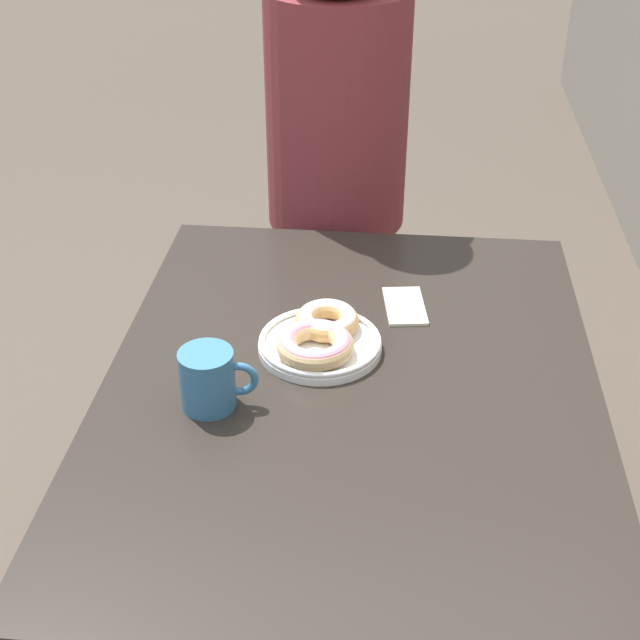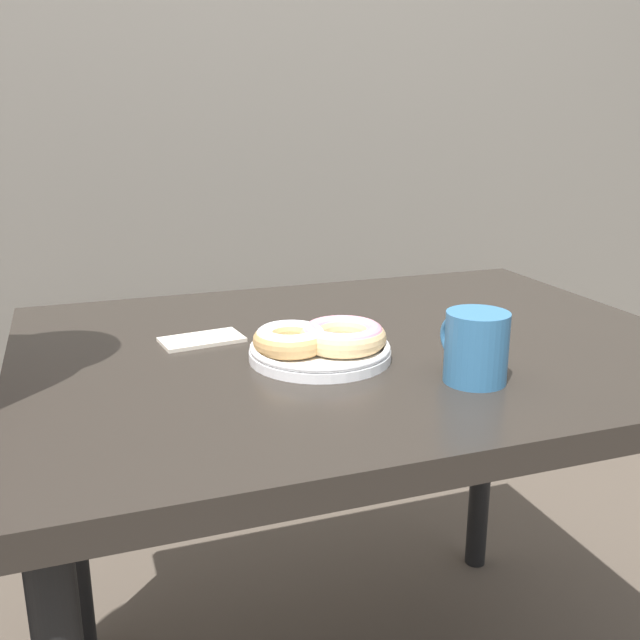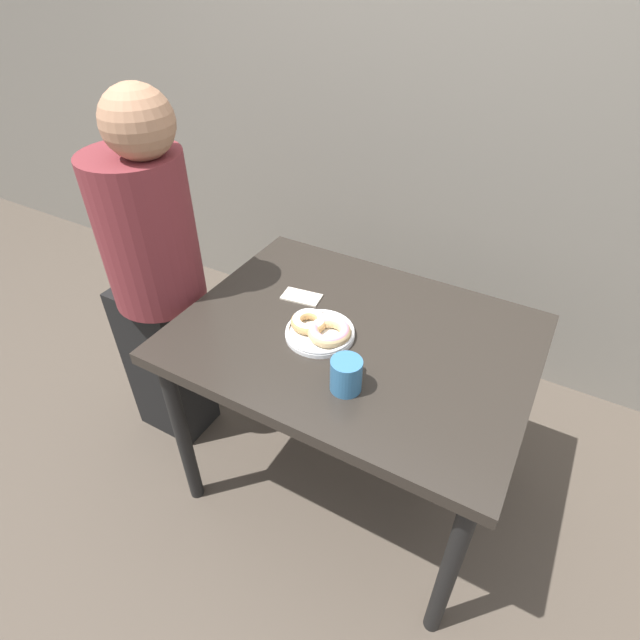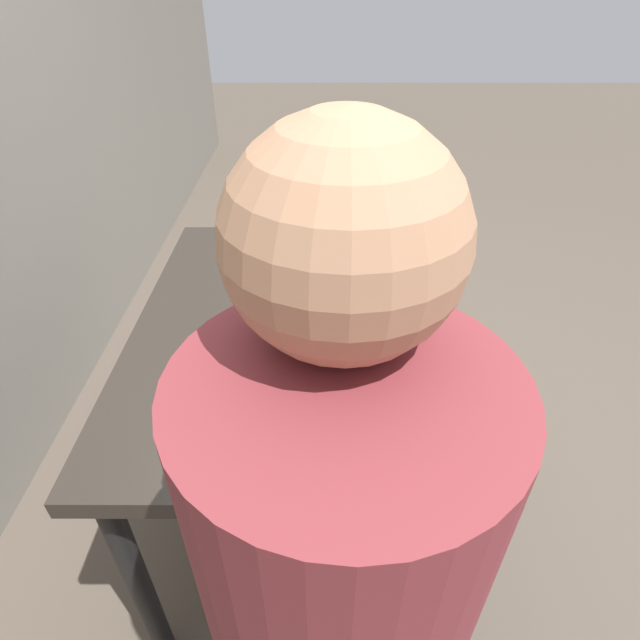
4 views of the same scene
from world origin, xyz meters
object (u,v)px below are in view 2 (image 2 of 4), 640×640
object	(u,v)px
napkin	(202,340)
dining_table	(358,390)
donut_plate	(321,342)
coffee_mug	(475,346)

from	to	relation	value
napkin	dining_table	bearing A→B (deg)	-19.25
dining_table	napkin	size ratio (longest dim) A/B	7.78
donut_plate	coffee_mug	xyz separation A→B (m)	(0.17, -0.16, 0.02)
dining_table	donut_plate	world-z (taller)	donut_plate
donut_plate	napkin	bearing A→B (deg)	136.98
donut_plate	coffee_mug	world-z (taller)	coffee_mug
donut_plate	coffee_mug	bearing A→B (deg)	-43.18
donut_plate	coffee_mug	size ratio (longest dim) A/B	1.93
dining_table	coffee_mug	bearing A→B (deg)	-69.63
dining_table	donut_plate	size ratio (longest dim) A/B	4.53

